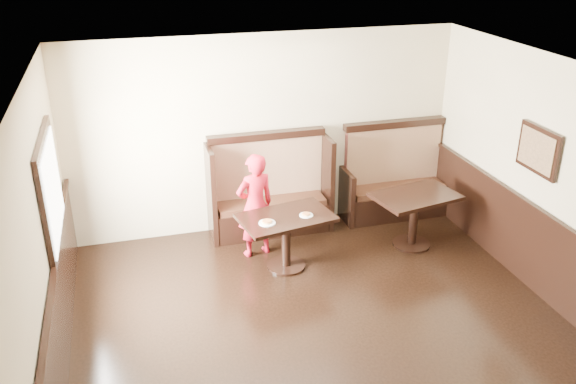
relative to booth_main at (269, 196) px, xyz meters
name	(u,v)px	position (x,y,z in m)	size (l,w,h in m)	color
ground	(351,377)	(0.00, -3.30, -0.53)	(7.00, 7.00, 0.00)	black
room_shell	(315,310)	(-0.30, -3.01, 0.14)	(7.00, 7.00, 7.00)	beige
booth_main	(269,196)	(0.00, 0.00, 0.00)	(1.75, 0.72, 1.45)	black
booth_neighbor	(394,185)	(1.95, 0.00, -0.05)	(1.65, 0.72, 1.45)	black
table_main	(286,228)	(-0.05, -1.09, 0.04)	(1.27, 0.92, 0.74)	black
table_neighbor	(415,208)	(1.78, -1.00, 0.05)	(1.22, 0.92, 0.77)	black
child	(255,205)	(-0.35, -0.64, 0.19)	(0.52, 0.34, 1.44)	red
pizza_plate_left	(267,222)	(-0.33, -1.22, 0.22)	(0.21, 0.21, 0.04)	white
pizza_plate_right	(306,215)	(0.19, -1.14, 0.22)	(0.18, 0.18, 0.03)	white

